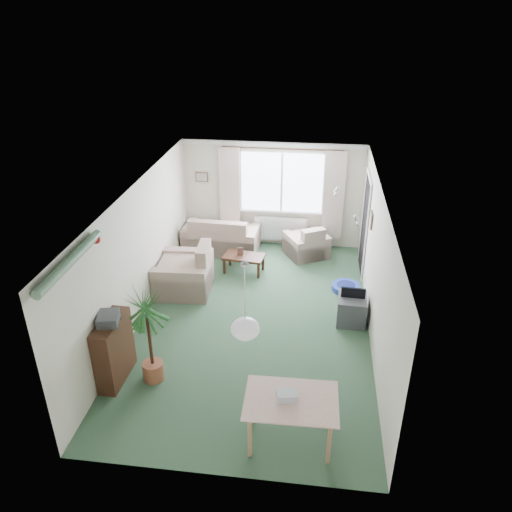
# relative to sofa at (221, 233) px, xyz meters

# --- Properties ---
(ground) EXTENTS (6.50, 6.50, 0.00)m
(ground) POSITION_rel_sofa_xyz_m (1.10, -2.75, -0.42)
(ground) COLOR #2D4B32
(window) EXTENTS (1.80, 0.03, 1.30)m
(window) POSITION_rel_sofa_xyz_m (1.30, 0.48, 1.08)
(window) COLOR white
(curtain_rod) EXTENTS (2.60, 0.03, 0.03)m
(curtain_rod) POSITION_rel_sofa_xyz_m (1.30, 0.40, 1.85)
(curtain_rod) COLOR black
(curtain_left) EXTENTS (0.45, 0.08, 2.00)m
(curtain_left) POSITION_rel_sofa_xyz_m (0.15, 0.38, 0.85)
(curtain_left) COLOR beige
(curtain_right) EXTENTS (0.45, 0.08, 2.00)m
(curtain_right) POSITION_rel_sofa_xyz_m (2.45, 0.38, 0.85)
(curtain_right) COLOR beige
(radiator) EXTENTS (1.20, 0.10, 0.55)m
(radiator) POSITION_rel_sofa_xyz_m (1.30, 0.44, -0.02)
(radiator) COLOR white
(doorway) EXTENTS (0.03, 0.95, 2.00)m
(doorway) POSITION_rel_sofa_xyz_m (3.08, -0.55, 0.58)
(doorway) COLOR black
(pendant_lamp) EXTENTS (0.36, 0.36, 0.36)m
(pendant_lamp) POSITION_rel_sofa_xyz_m (1.30, -5.05, 1.06)
(pendant_lamp) COLOR white
(tinsel_garland) EXTENTS (1.60, 1.60, 0.12)m
(tinsel_garland) POSITION_rel_sofa_xyz_m (-0.82, -5.05, 1.86)
(tinsel_garland) COLOR #196626
(bauble_cluster_a) EXTENTS (0.20, 0.20, 0.20)m
(bauble_cluster_a) POSITION_rel_sofa_xyz_m (2.40, -1.85, 1.80)
(bauble_cluster_a) COLOR silver
(bauble_cluster_b) EXTENTS (0.20, 0.20, 0.20)m
(bauble_cluster_b) POSITION_rel_sofa_xyz_m (2.70, -3.05, 1.80)
(bauble_cluster_b) COLOR silver
(wall_picture_back) EXTENTS (0.28, 0.03, 0.22)m
(wall_picture_back) POSITION_rel_sofa_xyz_m (-0.50, 0.48, 1.13)
(wall_picture_back) COLOR brown
(wall_picture_right) EXTENTS (0.03, 0.24, 0.30)m
(wall_picture_right) POSITION_rel_sofa_xyz_m (3.08, -1.55, 1.13)
(wall_picture_right) COLOR brown
(sofa) EXTENTS (1.70, 0.96, 0.83)m
(sofa) POSITION_rel_sofa_xyz_m (0.00, 0.00, 0.00)
(sofa) COLOR beige
(sofa) RESTS_ON ground
(armchair_corner) EXTENTS (1.10, 1.08, 0.74)m
(armchair_corner) POSITION_rel_sofa_xyz_m (1.91, -0.02, -0.05)
(armchair_corner) COLOR beige
(armchair_corner) RESTS_ON ground
(armchair_left) EXTENTS (1.08, 1.14, 0.97)m
(armchair_left) POSITION_rel_sofa_xyz_m (-0.40, -1.82, 0.07)
(armchair_left) COLOR beige
(armchair_left) RESTS_ON ground
(coffee_table) EXTENTS (0.89, 0.58, 0.37)m
(coffee_table) POSITION_rel_sofa_xyz_m (0.65, -0.96, -0.23)
(coffee_table) COLOR black
(coffee_table) RESTS_ON ground
(photo_frame) EXTENTS (0.12, 0.05, 0.16)m
(photo_frame) POSITION_rel_sofa_xyz_m (0.58, -0.93, 0.04)
(photo_frame) COLOR #4D2F27
(photo_frame) RESTS_ON coffee_table
(bookshelf) EXTENTS (0.30, 0.84, 1.02)m
(bookshelf) POSITION_rel_sofa_xyz_m (-0.74, -4.48, 0.09)
(bookshelf) COLOR black
(bookshelf) RESTS_ON ground
(hifi_box) EXTENTS (0.35, 0.40, 0.14)m
(hifi_box) POSITION_rel_sofa_xyz_m (-0.73, -4.50, 0.67)
(hifi_box) COLOR #313236
(hifi_box) RESTS_ON bookshelf
(houseplant) EXTENTS (0.83, 0.83, 1.56)m
(houseplant) POSITION_rel_sofa_xyz_m (-0.19, -4.43, 0.36)
(houseplant) COLOR #256321
(houseplant) RESTS_ON ground
(dining_table) EXTENTS (1.07, 0.73, 0.66)m
(dining_table) POSITION_rel_sofa_xyz_m (1.91, -5.35, -0.08)
(dining_table) COLOR tan
(dining_table) RESTS_ON ground
(gift_box) EXTENTS (0.28, 0.22, 0.12)m
(gift_box) POSITION_rel_sofa_xyz_m (1.86, -5.34, 0.31)
(gift_box) COLOR silver
(gift_box) RESTS_ON dining_table
(tv_cube) EXTENTS (0.52, 0.57, 0.50)m
(tv_cube) POSITION_rel_sofa_xyz_m (2.80, -2.53, -0.17)
(tv_cube) COLOR #3B3A40
(tv_cube) RESTS_ON ground
(pet_bed) EXTENTS (0.57, 0.57, 0.11)m
(pet_bed) POSITION_rel_sofa_xyz_m (2.75, -1.44, -0.36)
(pet_bed) COLOR navy
(pet_bed) RESTS_ON ground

